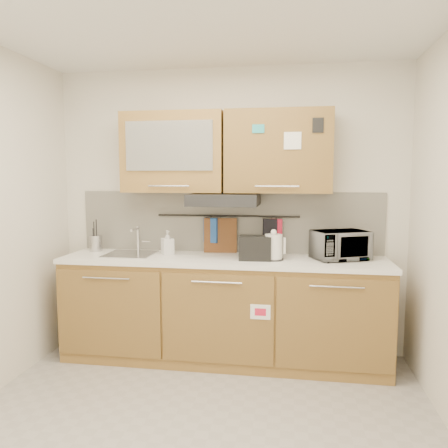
% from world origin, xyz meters
% --- Properties ---
extents(floor, '(3.20, 3.20, 0.00)m').
position_xyz_m(floor, '(0.00, 0.00, 0.00)').
color(floor, '#9E9993').
rests_on(floor, ground).
extents(ceiling, '(3.20, 3.20, 0.00)m').
position_xyz_m(ceiling, '(0.00, 0.00, 2.60)').
color(ceiling, white).
rests_on(ceiling, wall_back).
extents(wall_back, '(3.20, 0.00, 3.20)m').
position_xyz_m(wall_back, '(0.00, 1.50, 1.30)').
color(wall_back, silver).
rests_on(wall_back, ground).
extents(base_cabinet, '(2.80, 0.64, 0.88)m').
position_xyz_m(base_cabinet, '(0.00, 1.19, 0.41)').
color(base_cabinet, olive).
rests_on(base_cabinet, floor).
extents(countertop, '(2.82, 0.62, 0.04)m').
position_xyz_m(countertop, '(0.00, 1.19, 0.90)').
color(countertop, white).
rests_on(countertop, base_cabinet).
extents(backsplash, '(2.80, 0.02, 0.56)m').
position_xyz_m(backsplash, '(0.00, 1.49, 1.20)').
color(backsplash, silver).
rests_on(backsplash, countertop).
extents(upper_cabinets, '(1.82, 0.37, 0.70)m').
position_xyz_m(upper_cabinets, '(-0.00, 1.32, 1.83)').
color(upper_cabinets, olive).
rests_on(upper_cabinets, wall_back).
extents(range_hood, '(0.60, 0.46, 0.10)m').
position_xyz_m(range_hood, '(0.00, 1.25, 1.42)').
color(range_hood, black).
rests_on(range_hood, upper_cabinets).
extents(sink, '(0.42, 0.40, 0.26)m').
position_xyz_m(sink, '(-0.85, 1.21, 0.92)').
color(sink, silver).
rests_on(sink, countertop).
extents(utensil_rail, '(1.30, 0.02, 0.02)m').
position_xyz_m(utensil_rail, '(0.00, 1.45, 1.26)').
color(utensil_rail, black).
rests_on(utensil_rail, backsplash).
extents(utensil_crock, '(0.15, 0.15, 0.30)m').
position_xyz_m(utensil_crock, '(-1.24, 1.34, 1.00)').
color(utensil_crock, '#B2B1B6').
rests_on(utensil_crock, countertop).
extents(kettle, '(0.20, 0.19, 0.26)m').
position_xyz_m(kettle, '(0.44, 1.15, 1.02)').
color(kettle, silver).
rests_on(kettle, countertop).
extents(toaster, '(0.27, 0.17, 0.20)m').
position_xyz_m(toaster, '(0.28, 1.13, 1.02)').
color(toaster, black).
rests_on(toaster, countertop).
extents(microwave, '(0.53, 0.45, 0.24)m').
position_xyz_m(microwave, '(0.99, 1.26, 1.04)').
color(microwave, '#999999').
rests_on(microwave, countertop).
extents(soap_bottle, '(0.14, 0.14, 0.22)m').
position_xyz_m(soap_bottle, '(-0.52, 1.27, 1.03)').
color(soap_bottle, '#999999').
rests_on(soap_bottle, countertop).
extents(cutting_board, '(0.30, 0.04, 0.37)m').
position_xyz_m(cutting_board, '(-0.06, 1.44, 1.05)').
color(cutting_board, brown).
rests_on(cutting_board, utensil_rail).
extents(oven_mitt, '(0.14, 0.08, 0.23)m').
position_xyz_m(oven_mitt, '(-0.15, 1.44, 1.13)').
color(oven_mitt, '#214C99').
rests_on(oven_mitt, utensil_rail).
extents(dark_pouch, '(0.16, 0.08, 0.25)m').
position_xyz_m(dark_pouch, '(0.41, 1.44, 1.12)').
color(dark_pouch, black).
rests_on(dark_pouch, utensil_rail).
extents(pot_holder, '(0.12, 0.03, 0.14)m').
position_xyz_m(pot_holder, '(0.44, 1.44, 1.17)').
color(pot_holder, red).
rests_on(pot_holder, utensil_rail).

